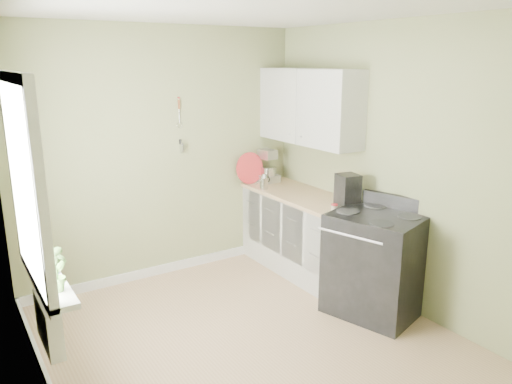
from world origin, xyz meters
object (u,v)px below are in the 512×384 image
stand_mixer (265,166)px  stove (375,263)px  kettle (264,182)px  coffee_maker (347,192)px

stand_mixer → stove: bearing=-90.0°
stove → stand_mixer: stand_mixer is taller
kettle → stove: bearing=-81.6°
coffee_maker → kettle: bearing=104.9°
stove → kettle: 1.64m
kettle → coffee_maker: size_ratio=0.51×
kettle → coffee_maker: (0.28, -1.07, 0.07)m
stand_mixer → kettle: stand_mixer is taller
stove → stand_mixer: bearing=90.0°
kettle → coffee_maker: 1.11m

